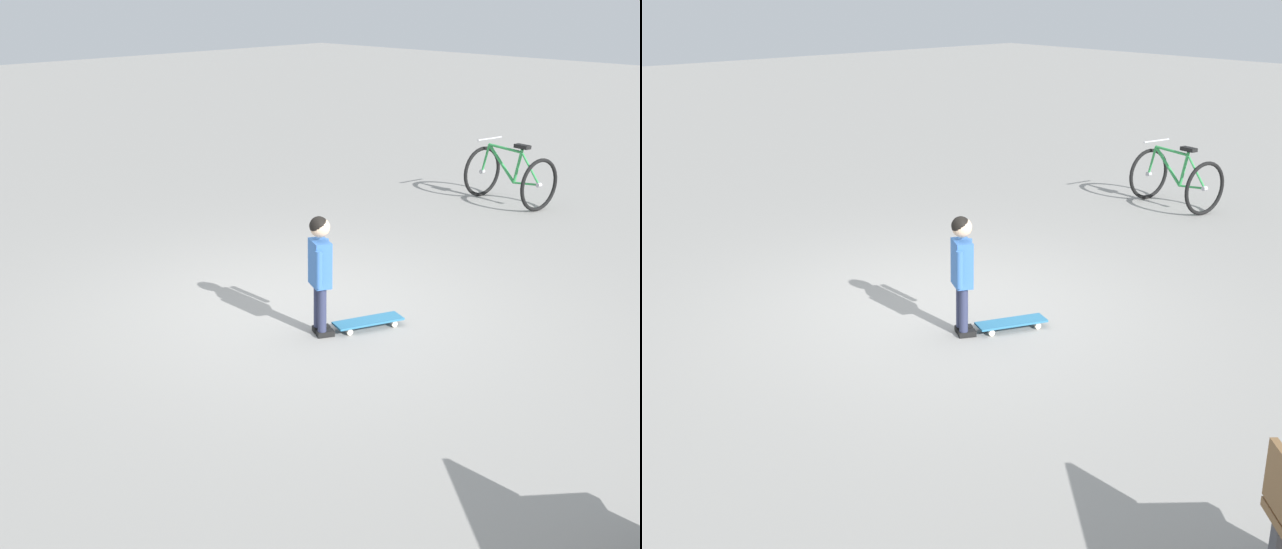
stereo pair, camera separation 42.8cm
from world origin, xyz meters
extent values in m
plane|color=gray|center=(0.00, 0.00, 0.00)|extent=(50.00, 50.00, 0.00)
cylinder|color=#2D3351|center=(0.31, 0.53, 0.24)|extent=(0.08, 0.08, 0.42)
cube|color=black|center=(0.28, 0.54, 0.03)|extent=(0.17, 0.14, 0.05)
cylinder|color=#2D3351|center=(0.36, 0.62, 0.24)|extent=(0.08, 0.08, 0.42)
cube|color=black|center=(0.33, 0.64, 0.03)|extent=(0.17, 0.14, 0.05)
cube|color=#386BB7|center=(0.33, 0.58, 0.65)|extent=(0.23, 0.28, 0.40)
cylinder|color=#386BB7|center=(0.17, 0.48, 0.65)|extent=(0.06, 0.06, 0.32)
cylinder|color=#386BB7|center=(0.45, 0.69, 0.65)|extent=(0.06, 0.06, 0.32)
sphere|color=beige|center=(0.33, 0.58, 0.96)|extent=(0.17, 0.17, 0.17)
sphere|color=black|center=(0.34, 0.57, 0.98)|extent=(0.16, 0.16, 0.16)
cube|color=teal|center=(-0.07, 0.78, 0.07)|extent=(0.66, 0.40, 0.02)
cube|color=#B7B7BC|center=(-0.28, 0.85, 0.05)|extent=(0.07, 0.11, 0.02)
cube|color=#B7B7BC|center=(0.14, 0.70, 0.05)|extent=(0.07, 0.11, 0.02)
cylinder|color=beige|center=(-0.30, 0.78, 0.03)|extent=(0.06, 0.05, 0.06)
cylinder|color=beige|center=(-0.25, 0.92, 0.03)|extent=(0.06, 0.05, 0.06)
cylinder|color=beige|center=(0.11, 0.63, 0.03)|extent=(0.06, 0.05, 0.06)
cylinder|color=beige|center=(0.16, 0.77, 0.03)|extent=(0.06, 0.05, 0.06)
torus|color=black|center=(-4.75, -1.31, 0.36)|extent=(0.71, 0.16, 0.71)
torus|color=black|center=(-4.60, -0.30, 0.36)|extent=(0.71, 0.16, 0.71)
cylinder|color=#B7B7BC|center=(-4.75, -1.31, 0.36)|extent=(0.07, 0.07, 0.06)
cylinder|color=#B7B7BC|center=(-4.60, -0.30, 0.36)|extent=(0.07, 0.07, 0.06)
cylinder|color=green|center=(-4.70, -0.97, 0.53)|extent=(0.12, 0.52, 0.48)
cylinder|color=green|center=(-4.69, -0.92, 0.75)|extent=(0.12, 0.59, 0.06)
cylinder|color=green|center=(-4.66, -0.68, 0.54)|extent=(0.06, 0.14, 0.48)
cylinder|color=green|center=(-4.63, -0.51, 0.33)|extent=(0.09, 0.43, 0.08)
cylinder|color=green|center=(-4.62, -0.46, 0.55)|extent=(0.08, 0.35, 0.40)
cylinder|color=green|center=(-4.75, -1.26, 0.56)|extent=(0.05, 0.13, 0.41)
cube|color=black|center=(-4.65, -0.63, 0.82)|extent=(0.13, 0.23, 0.05)
cylinder|color=#B7B7BC|center=(-4.74, -1.21, 0.84)|extent=(0.46, 0.09, 0.02)
camera|label=1|loc=(4.98, 5.28, 2.90)|focal=46.54mm
camera|label=2|loc=(4.66, 5.57, 2.90)|focal=46.54mm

